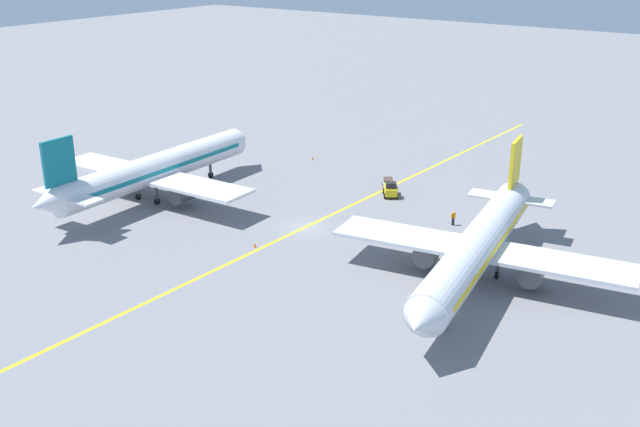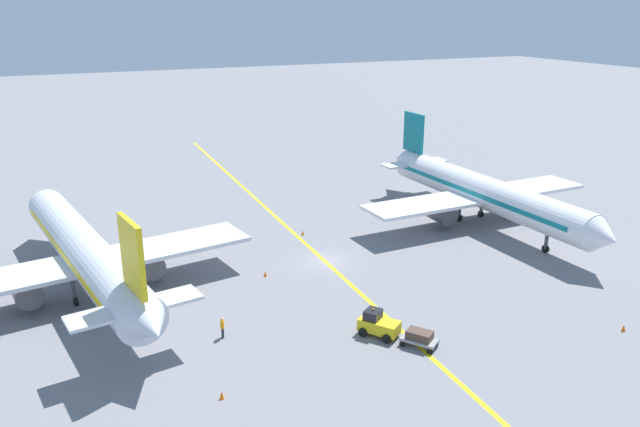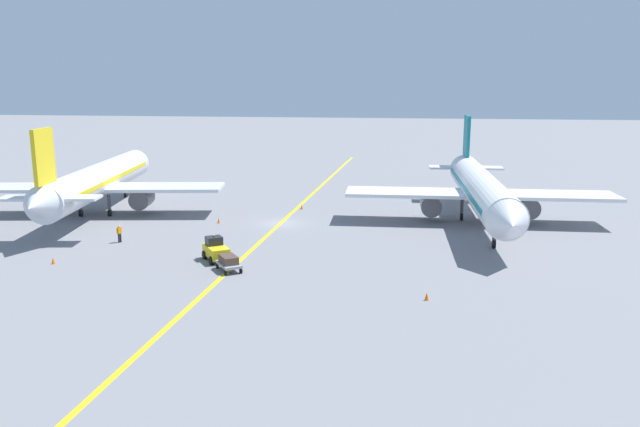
% 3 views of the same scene
% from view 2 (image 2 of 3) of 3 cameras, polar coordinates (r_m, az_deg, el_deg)
% --- Properties ---
extents(ground_plane, '(400.00, 400.00, 0.00)m').
position_cam_2_polar(ground_plane, '(60.55, 0.48, -4.42)').
color(ground_plane, slate).
extents(apron_yellow_centreline, '(3.79, 119.96, 0.01)m').
position_cam_2_polar(apron_yellow_centreline, '(60.55, 0.48, -4.41)').
color(apron_yellow_centreline, yellow).
rests_on(apron_yellow_centreline, ground).
extents(airplane_at_gate, '(28.47, 35.46, 10.60)m').
position_cam_2_polar(airplane_at_gate, '(56.15, -20.62, -3.46)').
color(airplane_at_gate, silver).
rests_on(airplane_at_gate, ground).
extents(airplane_adjacent_stand, '(28.18, 35.50, 10.60)m').
position_cam_2_polar(airplane_adjacent_stand, '(72.27, 14.53, 1.92)').
color(airplane_adjacent_stand, white).
rests_on(airplane_adjacent_stand, ground).
extents(baggage_tug_white, '(2.96, 3.32, 2.11)m').
position_cam_2_polar(baggage_tug_white, '(47.53, 5.33, -10.04)').
color(baggage_tug_white, gold).
rests_on(baggage_tug_white, ground).
extents(baggage_cart_trailing, '(2.65, 2.93, 1.24)m').
position_cam_2_polar(baggage_cart_trailing, '(46.51, 9.08, -11.09)').
color(baggage_cart_trailing, gray).
rests_on(baggage_cart_trailing, ground).
extents(ground_crew_worker, '(0.36, 0.53, 1.68)m').
position_cam_2_polar(ground_crew_worker, '(47.52, -8.92, -10.20)').
color(ground_crew_worker, '#23232D').
rests_on(ground_crew_worker, ground).
extents(traffic_cone_near_nose, '(0.32, 0.32, 0.55)m').
position_cam_2_polar(traffic_cone_near_nose, '(67.34, -1.58, -1.76)').
color(traffic_cone_near_nose, orange).
rests_on(traffic_cone_near_nose, ground).
extents(traffic_cone_mid_apron, '(0.32, 0.32, 0.55)m').
position_cam_2_polar(traffic_cone_mid_apron, '(41.25, -8.97, -16.08)').
color(traffic_cone_mid_apron, orange).
rests_on(traffic_cone_mid_apron, ground).
extents(traffic_cone_by_wingtip, '(0.32, 0.32, 0.55)m').
position_cam_2_polar(traffic_cone_by_wingtip, '(57.44, -5.03, -5.50)').
color(traffic_cone_by_wingtip, orange).
rests_on(traffic_cone_by_wingtip, ground).
extents(traffic_cone_far_edge, '(0.32, 0.32, 0.55)m').
position_cam_2_polar(traffic_cone_far_edge, '(53.37, 26.01, -9.39)').
color(traffic_cone_far_edge, orange).
rests_on(traffic_cone_far_edge, ground).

